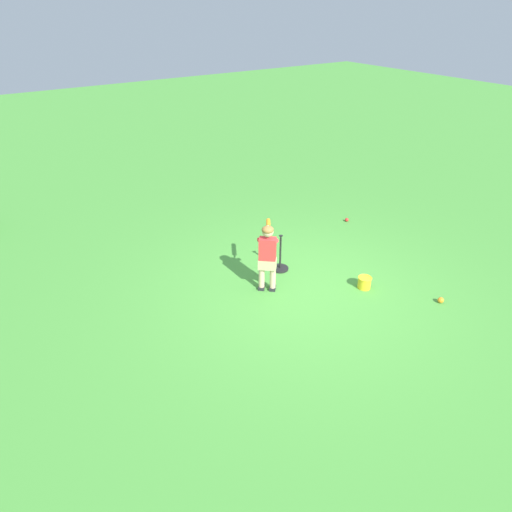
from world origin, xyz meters
name	(u,v)px	position (x,y,z in m)	size (l,w,h in m)	color
ground_plane	(307,291)	(0.00, 0.00, 0.00)	(40.00, 40.00, 0.00)	#479338
child_batter	(268,251)	(-0.46, 0.41, 0.65)	(0.56, 0.69, 1.08)	#232328
play_ball_near_batter	(347,220)	(2.26, 1.49, 0.04)	(0.07, 0.07, 0.07)	red
play_ball_center_lawn	(441,300)	(1.42, -1.34, 0.04)	(0.09, 0.09, 0.09)	orange
batting_tee	(280,264)	(0.05, 0.76, 0.10)	(0.28, 0.28, 0.62)	black
toy_bucket	(364,282)	(0.78, -0.42, 0.10)	(0.22, 0.22, 0.19)	yellow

